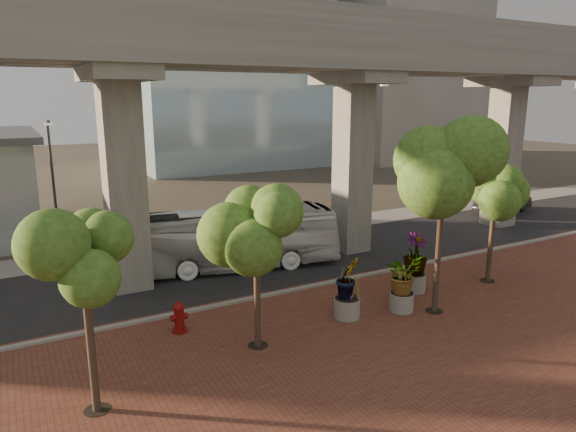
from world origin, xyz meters
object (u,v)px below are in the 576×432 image
planter_front (403,277)px  transit_bus (228,239)px  fire_hydrant (179,317)px  parked_car (503,202)px

planter_front → transit_bus: bearing=116.3°
transit_bus → planter_front: bearing=-142.0°
fire_hydrant → parked_car: bearing=16.2°
fire_hydrant → transit_bus: bearing=53.5°
parked_car → fire_hydrant: 27.98m
fire_hydrant → planter_front: (8.32, -2.41, 0.85)m
transit_bus → planter_front: 9.13m
planter_front → fire_hydrant: bearing=163.9°
fire_hydrant → planter_front: bearing=-16.1°
transit_bus → planter_front: transit_bus is taller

